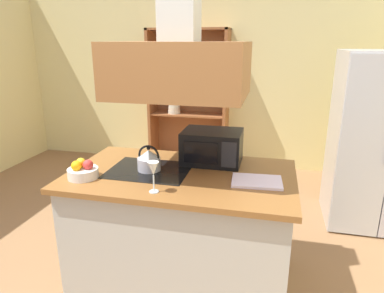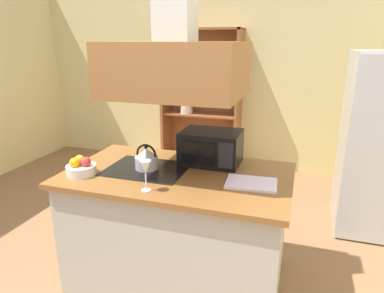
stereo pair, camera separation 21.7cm
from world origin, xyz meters
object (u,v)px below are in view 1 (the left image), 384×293
object	(u,v)px
microwave	(212,147)
cutting_board	(257,181)
refrigerator	(380,141)
wine_glass_on_counter	(153,170)
kettle	(149,160)
dish_cabinet	(189,108)
fruit_bowl	(83,171)

from	to	relation	value
microwave	cutting_board	bearing A→B (deg)	-41.97
refrigerator	cutting_board	distance (m)	1.80
refrigerator	wine_glass_on_counter	xyz separation A→B (m)	(-1.77, -1.70, 0.18)
kettle	refrigerator	bearing A→B (deg)	34.73
refrigerator	dish_cabinet	distance (m)	2.59
kettle	cutting_board	distance (m)	0.81
refrigerator	kettle	distance (m)	2.36
refrigerator	kettle	world-z (taller)	refrigerator
microwave	wine_glass_on_counter	distance (m)	0.70
refrigerator	wine_glass_on_counter	bearing A→B (deg)	-136.11
dish_cabinet	cutting_board	distance (m)	2.87
cutting_board	microwave	world-z (taller)	microwave
cutting_board	fruit_bowl	size ratio (longest dim) A/B	1.58
kettle	fruit_bowl	size ratio (longest dim) A/B	0.91
cutting_board	wine_glass_on_counter	distance (m)	0.72
kettle	microwave	xyz separation A→B (m)	(0.43, 0.29, 0.05)
cutting_board	microwave	xyz separation A→B (m)	(-0.37, 0.34, 0.12)
microwave	wine_glass_on_counter	bearing A→B (deg)	-111.99
microwave	refrigerator	bearing A→B (deg)	34.99
cutting_board	kettle	bearing A→B (deg)	176.32
wine_glass_on_counter	fruit_bowl	size ratio (longest dim) A/B	0.96
wine_glass_on_counter	refrigerator	bearing A→B (deg)	43.89
refrigerator	cutting_board	world-z (taller)	refrigerator
dish_cabinet	microwave	xyz separation A→B (m)	(0.75, -2.30, 0.14)
kettle	cutting_board	xyz separation A→B (m)	(0.80, -0.05, -0.07)
kettle	cutting_board	size ratio (longest dim) A/B	0.57
dish_cabinet	microwave	bearing A→B (deg)	-71.85
dish_cabinet	microwave	size ratio (longest dim) A/B	4.35
kettle	fruit_bowl	bearing A→B (deg)	-148.68
dish_cabinet	wine_glass_on_counter	size ratio (longest dim) A/B	9.70
refrigerator	dish_cabinet	world-z (taller)	dish_cabinet
kettle	fruit_bowl	world-z (taller)	kettle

